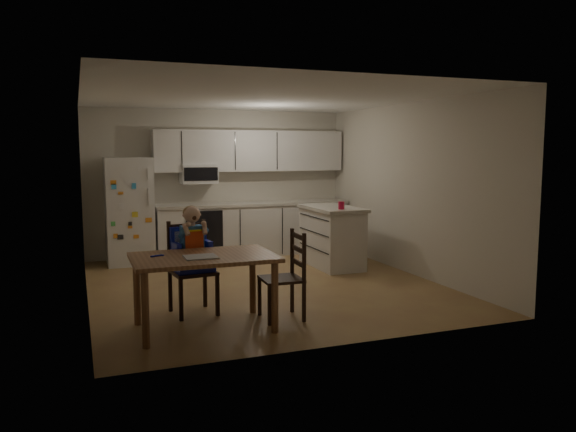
# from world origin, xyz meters

# --- Properties ---
(room) EXTENTS (4.52, 5.01, 2.51)m
(room) POSITION_xyz_m (0.00, 0.48, 1.25)
(room) COLOR #90643F
(room) RESTS_ON ground
(refrigerator) EXTENTS (0.72, 0.70, 1.70)m
(refrigerator) POSITION_xyz_m (-1.55, 2.15, 0.85)
(refrigerator) COLOR silver
(refrigerator) RESTS_ON ground
(kitchen_run) EXTENTS (3.37, 0.62, 2.15)m
(kitchen_run) POSITION_xyz_m (0.50, 2.24, 0.88)
(kitchen_run) COLOR silver
(kitchen_run) RESTS_ON ground
(kitchen_island) EXTENTS (0.67, 1.27, 0.94)m
(kitchen_island) POSITION_xyz_m (1.39, 0.81, 0.47)
(kitchen_island) COLOR silver
(kitchen_island) RESTS_ON ground
(red_cup) EXTENTS (0.09, 0.09, 0.11)m
(red_cup) POSITION_xyz_m (1.35, 0.41, 1.00)
(red_cup) COLOR red
(red_cup) RESTS_ON kitchen_island
(dining_table) EXTENTS (1.42, 0.91, 0.76)m
(dining_table) POSITION_xyz_m (-1.15, -1.56, 0.66)
(dining_table) COLOR brown
(dining_table) RESTS_ON ground
(napkin) EXTENTS (0.32, 0.27, 0.01)m
(napkin) POSITION_xyz_m (-1.20, -1.67, 0.77)
(napkin) COLOR #A2A2A7
(napkin) RESTS_ON dining_table
(toddler_spoon) EXTENTS (0.12, 0.06, 0.02)m
(toddler_spoon) POSITION_xyz_m (-1.61, -1.46, 0.77)
(toddler_spoon) COLOR #1825BD
(toddler_spoon) RESTS_ON dining_table
(chair_booster) EXTENTS (0.51, 0.51, 1.21)m
(chair_booster) POSITION_xyz_m (-1.16, -0.94, 0.73)
(chair_booster) COLOR black
(chair_booster) RESTS_ON ground
(chair_side) EXTENTS (0.43, 0.43, 0.95)m
(chair_side) POSITION_xyz_m (-0.21, -1.52, 0.54)
(chair_side) COLOR black
(chair_side) RESTS_ON ground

